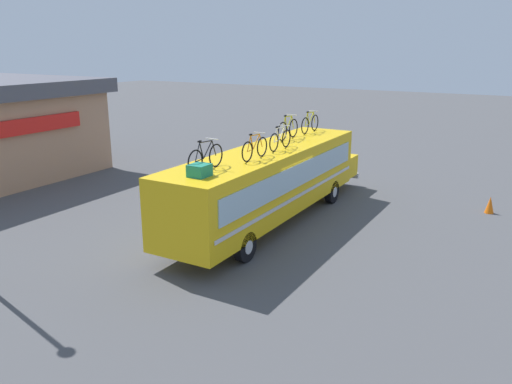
{
  "coord_description": "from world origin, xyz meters",
  "views": [
    {
      "loc": [
        -15.85,
        -8.61,
        6.39
      ],
      "look_at": [
        -0.89,
        0.0,
        1.45
      ],
      "focal_mm": 35.99,
      "sensor_mm": 36.0,
      "label": 1
    }
  ],
  "objects": [
    {
      "name": "bus",
      "position": [
        0.28,
        -0.0,
        1.64
      ],
      "size": [
        12.32,
        2.43,
        2.81
      ],
      "color": "yellow",
      "rests_on": "ground"
    },
    {
      "name": "rooftop_bicycle_4",
      "position": [
        2.25,
        0.34,
        3.22
      ],
      "size": [
        1.72,
        0.44,
        0.98
      ],
      "color": "black",
      "rests_on": "bus"
    },
    {
      "name": "ground_plane",
      "position": [
        0.0,
        0.0,
        0.0
      ],
      "size": [
        120.0,
        120.0,
        0.0
      ],
      "primitive_type": "plane",
      "color": "#4C4C4F"
    },
    {
      "name": "rooftop_bicycle_1",
      "position": [
        -3.72,
        0.08,
        3.21
      ],
      "size": [
        1.76,
        0.44,
        0.95
      ],
      "color": "black",
      "rests_on": "bus"
    },
    {
      "name": "rooftop_bicycle_3",
      "position": [
        0.21,
        -0.36,
        3.18
      ],
      "size": [
        1.61,
        0.44,
        0.87
      ],
      "color": "black",
      "rests_on": "bus"
    },
    {
      "name": "rooftop_bicycle_2",
      "position": [
        -1.65,
        -0.39,
        3.18
      ],
      "size": [
        1.62,
        0.44,
        0.88
      ],
      "color": "black",
      "rests_on": "bus"
    },
    {
      "name": "luggage_bag_1",
      "position": [
        -4.42,
        -0.19,
        2.99
      ],
      "size": [
        0.57,
        0.53,
        0.35
      ],
      "primitive_type": "cube",
      "color": "#1E7F66",
      "rests_on": "bus"
    },
    {
      "name": "rooftop_bicycle_5",
      "position": [
        4.18,
        0.26,
        3.2
      ],
      "size": [
        1.72,
        0.44,
        0.93
      ],
      "color": "black",
      "rests_on": "bus"
    },
    {
      "name": "traffic_cone",
      "position": [
        5.5,
        -6.99,
        0.34
      ],
      "size": [
        0.35,
        0.35,
        0.67
      ],
      "primitive_type": "cone",
      "color": "orange",
      "rests_on": "ground"
    }
  ]
}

